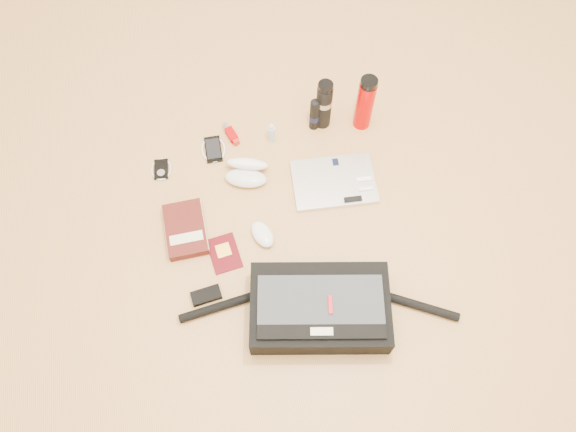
{
  "coord_description": "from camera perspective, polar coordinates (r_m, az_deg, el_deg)",
  "views": [
    {
      "loc": [
        -0.16,
        -0.81,
        1.89
      ],
      "look_at": [
        0.01,
        0.07,
        0.06
      ],
      "focal_mm": 35.0,
      "sensor_mm": 36.0,
      "label": 1
    }
  ],
  "objects": [
    {
      "name": "phone",
      "position": [
        2.26,
        -7.6,
        6.73
      ],
      "size": [
        0.1,
        0.12,
        0.01
      ],
      "rotation": [
        0.0,
        0.0,
        -0.0
      ],
      "color": "black",
      "rests_on": "ground"
    },
    {
      "name": "messenger_bag",
      "position": [
        1.91,
        3.17,
        -9.33
      ],
      "size": [
        0.95,
        0.37,
        0.13
      ],
      "rotation": [
        0.0,
        0.0,
        -0.18
      ],
      "color": "black",
      "rests_on": "ground"
    },
    {
      "name": "ipod",
      "position": [
        2.25,
        -12.76,
        4.65
      ],
      "size": [
        0.08,
        0.09,
        0.01
      ],
      "rotation": [
        0.0,
        0.0,
        -0.08
      ],
      "color": "black",
      "rests_on": "ground"
    },
    {
      "name": "sunglasses_case",
      "position": [
        2.16,
        -4.23,
        4.56
      ],
      "size": [
        0.19,
        0.18,
        0.09
      ],
      "rotation": [
        0.0,
        0.0,
        -0.3
      ],
      "color": "silver",
      "rests_on": "ground"
    },
    {
      "name": "mouse",
      "position": [
        2.05,
        -2.6,
        -1.88
      ],
      "size": [
        0.1,
        0.13,
        0.04
      ],
      "rotation": [
        0.0,
        0.0,
        0.35
      ],
      "color": "white",
      "rests_on": "ground"
    },
    {
      "name": "aerosol_can",
      "position": [
        2.25,
        2.71,
        10.29
      ],
      "size": [
        0.04,
        0.04,
        0.16
      ],
      "rotation": [
        0.0,
        0.0,
        0.08
      ],
      "color": "black",
      "rests_on": "ground"
    },
    {
      "name": "thermos_black",
      "position": [
        2.23,
        3.67,
        11.25
      ],
      "size": [
        0.08,
        0.08,
        0.24
      ],
      "rotation": [
        0.0,
        0.0,
        0.41
      ],
      "color": "black",
      "rests_on": "ground"
    },
    {
      "name": "book",
      "position": [
        2.09,
        -10.32,
        -1.35
      ],
      "size": [
        0.15,
        0.22,
        0.04
      ],
      "rotation": [
        0.0,
        0.0,
        0.03
      ],
      "color": "#471310",
      "rests_on": "ground"
    },
    {
      "name": "inhaler",
      "position": [
        2.29,
        -5.82,
        8.31
      ],
      "size": [
        0.06,
        0.11,
        0.03
      ],
      "rotation": [
        0.0,
        0.0,
        0.33
      ],
      "color": "#A20105",
      "rests_on": "ground"
    },
    {
      "name": "thermos_red",
      "position": [
        2.24,
        7.83,
        11.29
      ],
      "size": [
        0.08,
        0.08,
        0.27
      ],
      "rotation": [
        0.0,
        0.0,
        0.24
      ],
      "color": "#B90100",
      "rests_on": "ground"
    },
    {
      "name": "laptop",
      "position": [
        2.17,
        4.72,
        3.45
      ],
      "size": [
        0.33,
        0.24,
        0.03
      ],
      "rotation": [
        0.0,
        0.0,
        -0.06
      ],
      "color": "silver",
      "rests_on": "ground"
    },
    {
      "name": "spray_bottle",
      "position": [
        2.24,
        -1.67,
        8.37
      ],
      "size": [
        0.03,
        0.03,
        0.1
      ],
      "rotation": [
        0.0,
        0.0,
        -0.33
      ],
      "color": "#A0C4DE",
      "rests_on": "ground"
    },
    {
      "name": "passport",
      "position": [
        2.05,
        -6.49,
        -3.77
      ],
      "size": [
        0.12,
        0.16,
        0.01
      ],
      "rotation": [
        0.0,
        0.0,
        0.14
      ],
      "color": "#4C050B",
      "rests_on": "ground"
    },
    {
      "name": "ground",
      "position": [
        2.06,
        0.21,
        -2.58
      ],
      "size": [
        4.0,
        4.0,
        0.0
      ],
      "primitive_type": "plane",
      "color": "tan",
      "rests_on": "ground"
    }
  ]
}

